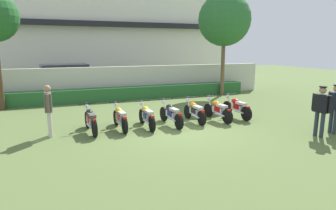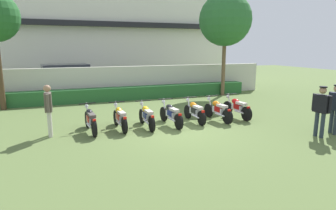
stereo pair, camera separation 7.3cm
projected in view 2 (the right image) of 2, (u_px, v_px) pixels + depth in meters
ground at (180, 131)px, 10.19m from camera, size 60.00×60.00×0.00m
building at (107, 30)px, 23.50m from camera, size 18.48×6.50×8.56m
compound_wall at (131, 82)px, 16.85m from camera, size 17.56×0.30×1.83m
hedge_row at (134, 93)px, 16.31m from camera, size 14.05×0.70×0.72m
parked_car at (69, 79)px, 17.95m from camera, size 4.69×2.52×1.89m
tree_far_side at (225, 20)px, 16.89m from camera, size 3.11×3.11×6.08m
motorcycle_in_row_0 at (90, 120)px, 9.94m from camera, size 0.60×1.84×0.96m
motorcycle_in_row_1 at (120, 117)px, 10.30m from camera, size 0.60×1.79×0.94m
motorcycle_in_row_2 at (147, 116)px, 10.53m from camera, size 0.60×1.80×0.94m
motorcycle_in_row_3 at (171, 114)px, 10.83m from camera, size 0.60×1.92×0.95m
motorcycle_in_row_4 at (195, 111)px, 11.31m from camera, size 0.60×1.77×0.94m
motorcycle_in_row_5 at (218, 110)px, 11.54m from camera, size 0.60×1.88×0.95m
motorcycle_in_row_6 at (237, 107)px, 12.00m from camera, size 0.60×1.88×0.96m
inspector_person at (48, 106)px, 9.37m from camera, size 0.23×0.69×1.72m
officer_0 at (321, 107)px, 9.30m from camera, size 0.27×0.67×1.69m
officer_1 at (335, 105)px, 9.64m from camera, size 0.32×0.66×1.69m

